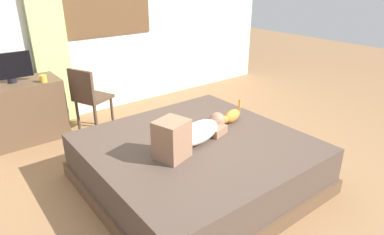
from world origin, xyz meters
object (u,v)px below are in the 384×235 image
bed (197,163)px  desk (23,111)px  tv_monitor (9,67)px  cup (43,79)px  person_lying (191,133)px  cat (231,116)px  chair_by_desk (89,96)px

bed → desk: desk is taller
tv_monitor → cup: bearing=-34.9°
bed → tv_monitor: 2.45m
person_lying → cup: 2.04m
person_lying → tv_monitor: 2.36m
tv_monitor → bed: bearing=-62.0°
cat → desk: bearing=129.7°
cat → cup: size_ratio=4.26×
cup → person_lying: bearing=-68.8°
bed → chair_by_desk: 1.79m
cup → desk: bearing=140.3°
cat → chair_by_desk: bearing=119.5°
bed → cup: size_ratio=23.91×
desk → tv_monitor: size_ratio=1.87×
bed → chair_by_desk: size_ratio=2.28×
bed → cup: bearing=113.4°
bed → cat: (0.56, 0.12, 0.30)m
chair_by_desk → cat: bearing=-60.5°
person_lying → cup: cup is taller
person_lying → chair_by_desk: bearing=98.7°
cat → chair_by_desk: chair_by_desk is taller
cat → desk: 2.54m
cat → chair_by_desk: (-0.91, 1.61, -0.02)m
person_lying → tv_monitor: (-1.03, 2.09, 0.34)m
desk → cup: size_ratio=10.96×
person_lying → chair_by_desk: 1.77m
person_lying → desk: bearing=115.1°
person_lying → desk: size_ratio=1.04×
tv_monitor → cup: size_ratio=5.85×
cup → chair_by_desk: (0.46, -0.14, -0.27)m
cat → tv_monitor: tv_monitor is taller
bed → person_lying: 0.36m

